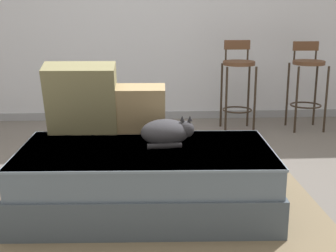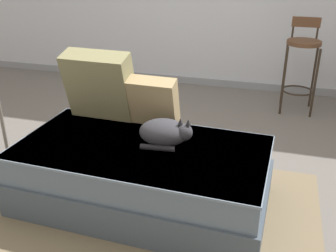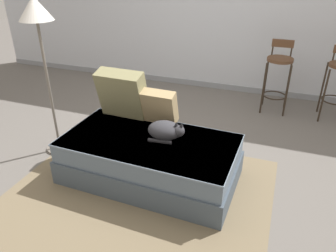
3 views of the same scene
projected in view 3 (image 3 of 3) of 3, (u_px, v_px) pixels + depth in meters
The scene contains 10 objects.
ground_plane at pixel (164, 156), 3.58m from camera, with size 16.00×16.00×0.00m, color #66605B.
wall_back_panel at pixel (217, 4), 4.84m from camera, with size 8.00×0.10×2.60m, color silver.
wall_baseboard_trim at pixel (211, 85), 5.38m from camera, with size 8.00×0.02×0.09m, color gray.
area_rug at pixel (138, 195), 3.00m from camera, with size 2.35×1.99×0.01m, color #75664C.
couch at pixel (150, 159), 3.15m from camera, with size 1.68×0.94×0.43m.
throw_pillow_corner at pixel (123, 94), 3.36m from camera, with size 0.50×0.31×0.52m.
throw_pillow_middle at pixel (159, 107), 3.26m from camera, with size 0.35×0.22×0.36m.
cat at pixel (166, 131), 3.02m from camera, with size 0.36×0.27×0.20m.
bar_stool_near_window at pixel (278, 70), 4.38m from camera, with size 0.34×0.34×0.96m.
floor_lamp at pixel (38, 24), 3.08m from camera, with size 0.32×0.32×1.63m.
Camera 3 is at (1.06, -2.82, 1.97)m, focal length 35.00 mm.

